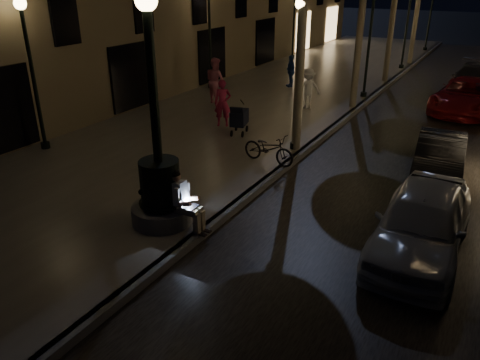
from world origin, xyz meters
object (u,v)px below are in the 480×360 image
Objects in this scene: car_second at (439,156)px; pedestrian_red at (223,103)px; car_rear at (475,82)px; bicycle at (269,148)px; fountain_lamppost at (160,181)px; lamp_curb_b at (371,28)px; car_front at (422,222)px; pedestrian_pink at (216,81)px; pedestrian_white at (308,88)px; seated_man_laptop at (183,199)px; pedestrian_blue at (291,71)px; lamp_curb_d at (432,6)px; car_third at (467,96)px; stroller at (239,118)px; lamp_left_b at (210,24)px; lamp_curb_c at (409,15)px; lamp_left_a at (29,53)px; lamp_curb_a at (299,54)px; lamp_left_c at (294,10)px.

car_second is 2.16× the size of pedestrian_red.
bicycle is at bearing -110.00° from car_rear.
fountain_lamppost reaches higher than lamp_curb_b.
lamp_curb_b is 1.12× the size of car_front.
pedestrian_pink is 7.30m from bicycle.
bicycle is (-4.83, 2.60, -0.08)m from car_front.
fountain_lamppost reaches higher than pedestrian_white.
car_second is at bearing 55.27° from seated_man_laptop.
lamp_curb_b reaches higher than pedestrian_blue.
lamp_curb_d is 1.12× the size of car_front.
car_third is at bearing -74.78° from lamp_curb_d.
car_second is at bearing -59.59° from bicycle.
seated_man_laptop is 6.75m from stroller.
lamp_curb_d is 1.00× the size of lamp_left_b.
lamp_curb_c reaches higher than car_third.
pedestrian_blue is at bearing 74.79° from lamp_left_a.
lamp_left_b is at bearing -111.53° from lamp_curb_d.
stroller is (-2.29, 0.38, -2.43)m from lamp_curb_a.
pedestrian_red reaches higher than car_rear.
car_rear reaches higher than car_third.
pedestrian_white is (3.79, 1.20, -0.15)m from pedestrian_pink.
fountain_lamppost is 1.08× the size of lamp_left_c.
fountain_lamppost reaches higher than pedestrian_blue.
lamp_left_c is 12.67m from pedestrian_pink.
pedestrian_red is (-3.32, -7.04, -2.18)m from lamp_curb_b.
car_second is at bearing 102.98° from pedestrian_white.
stroller is at bearing 109.06° from seated_man_laptop.
pedestrian_blue is at bearing -103.47° from lamp_curb_d.
lamp_curb_a is at bearing 89.17° from seated_man_laptop.
lamp_curb_a and lamp_curb_d have the same top height.
bicycle is (3.14, -2.51, -0.40)m from pedestrian_red.
lamp_curb_b is 10.70m from lamp_left_c.
lamp_curb_c reaches higher than pedestrian_red.
pedestrian_white is (0.77, 4.45, 0.23)m from stroller.
lamp_left_c reaches higher than pedestrian_pink.
stroller reaches higher than car_second.
pedestrian_red is (-3.24, 6.96, 0.14)m from seated_man_laptop.
lamp_curb_d reaches higher than bicycle.
car_rear is (4.37, -4.78, -2.48)m from lamp_curb_c.
car_rear is 13.55m from bicycle.
car_front reaches higher than bicycle.
lamp_curb_a reaches higher than pedestrian_blue.
lamp_curb_d is 1.00× the size of lamp_left_c.
car_rear is 8.71m from pedestrian_blue.
lamp_curb_c reaches higher than car_rear.
fountain_lamppost is 23.00m from lamp_left_c.
lamp_curb_b and lamp_curb_c have the same top height.
lamp_left_b is at bearing -125.37° from lamp_curb_c.
pedestrian_pink is (-3.02, 3.24, 0.38)m from stroller.
lamp_left_a is 0.93× the size of car_rear.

